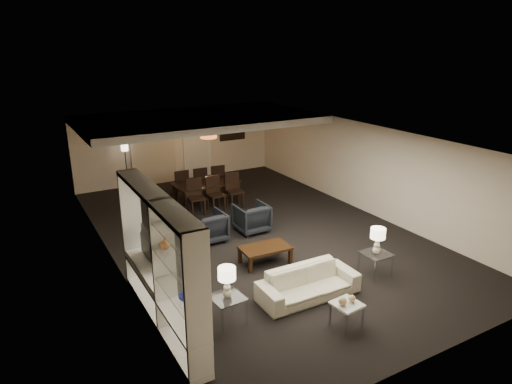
{
  "coord_description": "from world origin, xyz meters",
  "views": [
    {
      "loc": [
        -5.26,
        -9.28,
        4.64
      ],
      "look_at": [
        0.0,
        0.0,
        1.1
      ],
      "focal_mm": 32.0,
      "sensor_mm": 36.0,
      "label": 1
    }
  ],
  "objects_px": {
    "chair_nl": "(197,197)",
    "chair_fr": "(216,179)",
    "side_table_left": "(228,310)",
    "chair_nr": "(235,191)",
    "sofa": "(308,283)",
    "armchair_left": "(208,227)",
    "chair_nm": "(216,194)",
    "side_table_right": "(375,264)",
    "armchair_right": "(251,218)",
    "floor_speaker": "(183,250)",
    "floor_lamp": "(126,168)",
    "vase_amber": "(165,244)",
    "chair_fm": "(198,182)",
    "pendant_light": "(208,134)",
    "dining_table": "(207,193)",
    "table_lamp_left": "(227,282)",
    "television": "(145,248)",
    "table_lamp_right": "(377,241)",
    "chair_fl": "(180,185)",
    "vase_blue": "(184,294)",
    "marble_table": "(346,315)",
    "coffee_table": "(265,255)"
  },
  "relations": [
    {
      "from": "armchair_left",
      "to": "armchair_right",
      "type": "relative_size",
      "value": 1.0
    },
    {
      "from": "chair_fm",
      "to": "chair_fl",
      "type": "bearing_deg",
      "value": 2.49
    },
    {
      "from": "armchair_right",
      "to": "table_lamp_left",
      "type": "relative_size",
      "value": 1.44
    },
    {
      "from": "coffee_table",
      "to": "floor_lamp",
      "type": "xyz_separation_m",
      "value": [
        -1.27,
        6.63,
        0.57
      ]
    },
    {
      "from": "table_lamp_left",
      "to": "chair_nl",
      "type": "xyz_separation_m",
      "value": [
        1.55,
        5.11,
        -0.28
      ]
    },
    {
      "from": "pendant_light",
      "to": "armchair_left",
      "type": "distance_m",
      "value": 3.98
    },
    {
      "from": "table_lamp_left",
      "to": "floor_speaker",
      "type": "distance_m",
      "value": 2.15
    },
    {
      "from": "sofa",
      "to": "floor_lamp",
      "type": "relative_size",
      "value": 1.28
    },
    {
      "from": "chair_nr",
      "to": "table_lamp_right",
      "type": "bearing_deg",
      "value": -80.05
    },
    {
      "from": "side_table_right",
      "to": "chair_nm",
      "type": "xyz_separation_m",
      "value": [
        -1.25,
        5.11,
        0.25
      ]
    },
    {
      "from": "armchair_right",
      "to": "vase_amber",
      "type": "xyz_separation_m",
      "value": [
        -3.28,
        -3.13,
        1.28
      ]
    },
    {
      "from": "side_table_left",
      "to": "chair_nr",
      "type": "height_order",
      "value": "chair_nr"
    },
    {
      "from": "television",
      "to": "chair_fl",
      "type": "distance_m",
      "value": 5.59
    },
    {
      "from": "armchair_left",
      "to": "chair_nr",
      "type": "height_order",
      "value": "chair_nr"
    },
    {
      "from": "sofa",
      "to": "floor_speaker",
      "type": "distance_m",
      "value": 2.72
    },
    {
      "from": "sofa",
      "to": "table_lamp_left",
      "type": "height_order",
      "value": "table_lamp_left"
    },
    {
      "from": "sofa",
      "to": "floor_lamp",
      "type": "xyz_separation_m",
      "value": [
        -1.27,
        8.23,
        0.48
      ]
    },
    {
      "from": "chair_nl",
      "to": "chair_fr",
      "type": "distance_m",
      "value": 1.77
    },
    {
      "from": "table_lamp_left",
      "to": "television",
      "type": "height_order",
      "value": "television"
    },
    {
      "from": "side_table_right",
      "to": "chair_nm",
      "type": "height_order",
      "value": "chair_nm"
    },
    {
      "from": "chair_fr",
      "to": "chair_nm",
      "type": "bearing_deg",
      "value": 71.68
    },
    {
      "from": "chair_nl",
      "to": "armchair_right",
      "type": "bearing_deg",
      "value": -62.54
    },
    {
      "from": "sofa",
      "to": "chair_fl",
      "type": "bearing_deg",
      "value": 92.12
    },
    {
      "from": "side_table_left",
      "to": "chair_fr",
      "type": "bearing_deg",
      "value": 66.75
    },
    {
      "from": "chair_nm",
      "to": "chair_fr",
      "type": "height_order",
      "value": "same"
    },
    {
      "from": "chair_nr",
      "to": "floor_lamp",
      "type": "distance_m",
      "value": 3.9
    },
    {
      "from": "chair_nl",
      "to": "floor_lamp",
      "type": "bearing_deg",
      "value": 114.98
    },
    {
      "from": "vase_blue",
      "to": "chair_fm",
      "type": "distance_m",
      "value": 7.71
    },
    {
      "from": "pendant_light",
      "to": "television",
      "type": "distance_m",
      "value": 6.35
    },
    {
      "from": "floor_speaker",
      "to": "floor_lamp",
      "type": "relative_size",
      "value": 0.64
    },
    {
      "from": "table_lamp_left",
      "to": "vase_blue",
      "type": "xyz_separation_m",
      "value": [
        -0.98,
        -0.6,
        0.37
      ]
    },
    {
      "from": "dining_table",
      "to": "chair_fm",
      "type": "xyz_separation_m",
      "value": [
        -0.0,
        0.65,
        0.16
      ]
    },
    {
      "from": "vase_blue",
      "to": "chair_fr",
      "type": "distance_m",
      "value": 7.97
    },
    {
      "from": "vase_blue",
      "to": "pendant_light",
      "type": "bearing_deg",
      "value": 63.45
    },
    {
      "from": "dining_table",
      "to": "chair_nm",
      "type": "height_order",
      "value": "chair_nm"
    },
    {
      "from": "television",
      "to": "chair_fr",
      "type": "height_order",
      "value": "television"
    },
    {
      "from": "floor_speaker",
      "to": "chair_nl",
      "type": "height_order",
      "value": "chair_nl"
    },
    {
      "from": "vase_amber",
      "to": "chair_fm",
      "type": "height_order",
      "value": "vase_amber"
    },
    {
      "from": "table_lamp_right",
      "to": "chair_fr",
      "type": "distance_m",
      "value": 6.45
    },
    {
      "from": "table_lamp_left",
      "to": "chair_fl",
      "type": "height_order",
      "value": "table_lamp_left"
    },
    {
      "from": "marble_table",
      "to": "floor_lamp",
      "type": "relative_size",
      "value": 0.29
    },
    {
      "from": "armchair_right",
      "to": "chair_fm",
      "type": "xyz_separation_m",
      "value": [
        -0.15,
        3.11,
        0.14
      ]
    },
    {
      "from": "sofa",
      "to": "chair_fr",
      "type": "distance_m",
      "value": 6.5
    },
    {
      "from": "armchair_right",
      "to": "vase_amber",
      "type": "relative_size",
      "value": 4.59
    },
    {
      "from": "side_table_left",
      "to": "floor_speaker",
      "type": "bearing_deg",
      "value": 89.46
    },
    {
      "from": "chair_fr",
      "to": "side_table_right",
      "type": "bearing_deg",
      "value": 102.2
    },
    {
      "from": "table_lamp_left",
      "to": "table_lamp_right",
      "type": "height_order",
      "value": "same"
    },
    {
      "from": "side_table_right",
      "to": "table_lamp_right",
      "type": "relative_size",
      "value": 0.97
    },
    {
      "from": "side_table_right",
      "to": "chair_fm",
      "type": "xyz_separation_m",
      "value": [
        -1.25,
        6.41,
        0.25
      ]
    },
    {
      "from": "table_lamp_left",
      "to": "dining_table",
      "type": "xyz_separation_m",
      "value": [
        2.15,
        5.76,
        -0.44
      ]
    }
  ]
}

